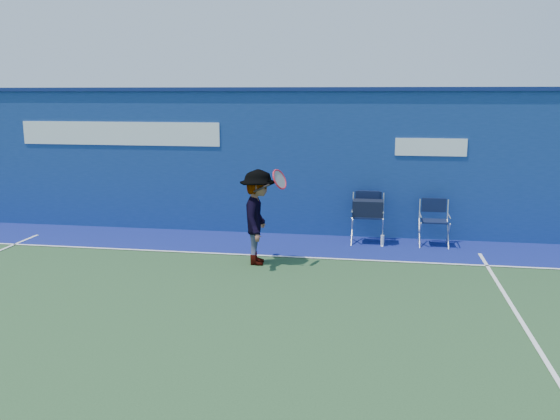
% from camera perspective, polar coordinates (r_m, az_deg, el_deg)
% --- Properties ---
extents(ground, '(80.00, 80.00, 0.00)m').
position_cam_1_polar(ground, '(8.17, -9.75, -10.20)').
color(ground, '#274826').
rests_on(ground, ground).
extents(stadium_wall, '(24.00, 0.50, 3.08)m').
position_cam_1_polar(stadium_wall, '(12.71, -2.29, 4.81)').
color(stadium_wall, navy).
rests_on(stadium_wall, ground).
extents(out_of_bounds_strip, '(24.00, 1.80, 0.01)m').
position_cam_1_polar(out_of_bounds_strip, '(11.93, -3.30, -3.18)').
color(out_of_bounds_strip, navy).
rests_on(out_of_bounds_strip, ground).
extents(court_lines, '(24.00, 12.00, 0.01)m').
position_cam_1_polar(court_lines, '(8.70, -8.44, -8.73)').
color(court_lines, white).
rests_on(court_lines, out_of_bounds_strip).
extents(directors_chair_left, '(0.60, 0.56, 1.02)m').
position_cam_1_polar(directors_chair_left, '(11.94, 8.43, -1.14)').
color(directors_chair_left, silver).
rests_on(directors_chair_left, ground).
extents(directors_chair_right, '(0.55, 0.49, 0.91)m').
position_cam_1_polar(directors_chair_right, '(12.03, 14.58, -2.01)').
color(directors_chair_right, silver).
rests_on(directors_chair_right, ground).
extents(water_bottle, '(0.07, 0.07, 0.23)m').
position_cam_1_polar(water_bottle, '(11.80, 9.83, -2.94)').
color(water_bottle, silver).
rests_on(water_bottle, ground).
extents(tennis_player, '(0.91, 1.14, 1.70)m').
position_cam_1_polar(tennis_player, '(10.32, -2.11, -0.69)').
color(tennis_player, '#EA4738').
rests_on(tennis_player, ground).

